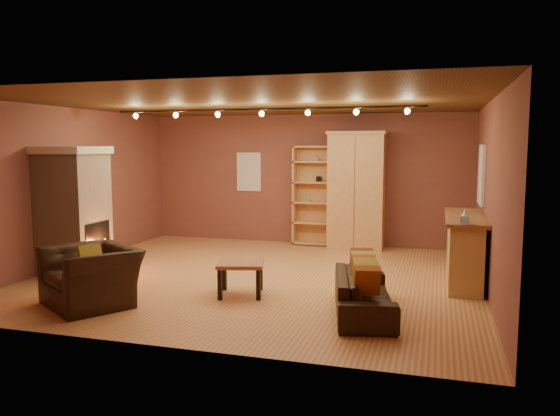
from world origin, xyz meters
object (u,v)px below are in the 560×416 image
(armoire, at_px, (357,190))
(loveseat, at_px, (364,285))
(armchair, at_px, (91,266))
(bar_counter, at_px, (464,248))
(coffee_table, at_px, (241,267))
(fireplace, at_px, (74,210))
(bookcase, at_px, (314,195))

(armoire, height_order, loveseat, armoire)
(armchair, bearing_deg, armoire, 93.62)
(bar_counter, xyz_separation_m, coffee_table, (-3.09, -1.72, -0.12))
(bar_counter, height_order, coffee_table, bar_counter)
(armoire, distance_m, loveseat, 4.57)
(fireplace, distance_m, armchair, 2.13)
(bar_counter, bearing_deg, armoire, 131.15)
(bookcase, distance_m, armoire, 0.98)
(bookcase, distance_m, loveseat, 4.98)
(bookcase, xyz_separation_m, armoire, (0.95, -0.20, 0.13))
(armoire, relative_size, coffee_table, 3.07)
(armoire, height_order, coffee_table, armoire)
(bar_counter, bearing_deg, coffee_table, -150.97)
(fireplace, bearing_deg, bar_counter, 10.96)
(bookcase, bearing_deg, armchair, -109.60)
(bookcase, xyz_separation_m, coffee_table, (-0.11, -4.25, -0.67))
(bar_counter, relative_size, loveseat, 1.19)
(bookcase, distance_m, bar_counter, 3.95)
(fireplace, bearing_deg, coffee_table, -9.18)
(bookcase, distance_m, coffee_table, 4.30)
(armoire, bearing_deg, loveseat, -80.36)
(bookcase, distance_m, armchair, 5.61)
(bookcase, height_order, armchair, bookcase)
(bookcase, bearing_deg, coffee_table, -91.46)
(fireplace, relative_size, armoire, 0.87)
(armchair, bearing_deg, bookcase, 103.12)
(bookcase, height_order, loveseat, bookcase)
(armoire, xyz_separation_m, armchair, (-2.82, -5.06, -0.69))
(armchair, xyz_separation_m, coffee_table, (1.76, 1.01, -0.11))
(fireplace, xyz_separation_m, bar_counter, (6.24, 1.21, -0.52))
(fireplace, xyz_separation_m, bookcase, (3.26, 3.74, 0.02))
(fireplace, height_order, bar_counter, fireplace)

